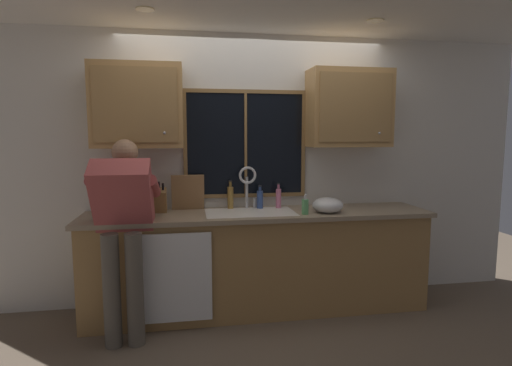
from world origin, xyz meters
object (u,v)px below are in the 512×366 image
object	(u,v)px
bottle_green_glass	(230,197)
bottle_amber_small	(278,198)
cutting_board	(188,192)
person_standing	(123,218)
bottle_tall_clear	(260,199)
mixing_bowl	(328,205)
soap_dispenser	(305,206)
knife_block	(160,201)

from	to	relation	value
bottle_green_glass	bottle_amber_small	bearing A→B (deg)	-5.85
bottle_green_glass	cutting_board	bearing A→B (deg)	-179.78
person_standing	bottle_amber_small	size ratio (longest dim) A/B	6.60
bottle_tall_clear	mixing_bowl	bearing A→B (deg)	-26.30
person_standing	soap_dispenser	distance (m)	1.52
person_standing	cutting_board	world-z (taller)	person_standing
mixing_bowl	bottle_amber_small	bearing A→B (deg)	144.78
person_standing	soap_dispenser	world-z (taller)	person_standing
soap_dispenser	bottle_tall_clear	distance (m)	0.49
mixing_bowl	bottle_tall_clear	bearing A→B (deg)	153.70
mixing_bowl	bottle_tall_clear	xyz separation A→B (m)	(-0.57, 0.28, 0.03)
person_standing	soap_dispenser	bearing A→B (deg)	5.89
soap_dispenser	bottle_green_glass	bearing A→B (deg)	147.95
cutting_board	knife_block	bearing A→B (deg)	-158.18
soap_dispenser	mixing_bowl	bearing A→B (deg)	15.50
mixing_bowl	person_standing	bearing A→B (deg)	-172.81
knife_block	mixing_bowl	bearing A→B (deg)	-8.45
cutting_board	mixing_bowl	distance (m)	1.29
knife_block	mixing_bowl	distance (m)	1.51
soap_dispenser	bottle_tall_clear	world-z (taller)	bottle_tall_clear
cutting_board	bottle_tall_clear	xyz separation A→B (m)	(0.67, -0.04, -0.07)
person_standing	bottle_tall_clear	size ratio (longest dim) A/B	7.13
bottle_green_glass	bottle_tall_clear	distance (m)	0.28
person_standing	knife_block	bearing A→B (deg)	60.72
bottle_green_glass	bottle_amber_small	distance (m)	0.46
knife_block	bottle_tall_clear	distance (m)	0.92
person_standing	cutting_board	distance (m)	0.74
knife_block	mixing_bowl	size ratio (longest dim) A/B	1.16
person_standing	mixing_bowl	size ratio (longest dim) A/B	5.68
person_standing	knife_block	distance (m)	0.51
cutting_board	bottle_amber_small	bearing A→B (deg)	-3.03
soap_dispenser	bottle_tall_clear	xyz separation A→B (m)	(-0.34, 0.34, 0.02)
person_standing	cutting_board	xyz separation A→B (m)	(0.50, 0.54, 0.12)
knife_block	bottle_green_glass	distance (m)	0.65
bottle_amber_small	soap_dispenser	bearing A→B (deg)	-64.40
mixing_bowl	bottle_green_glass	xyz separation A→B (m)	(-0.85, 0.32, 0.05)
bottle_green_glass	bottle_amber_small	size ratio (longest dim) A/B	1.13
cutting_board	bottle_amber_small	world-z (taller)	cutting_board
person_standing	bottle_green_glass	world-z (taller)	person_standing
person_standing	mixing_bowl	xyz separation A→B (m)	(1.74, 0.22, 0.01)
knife_block	bottle_amber_small	bearing A→B (deg)	2.86
bottle_green_glass	knife_block	bearing A→B (deg)	-171.06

